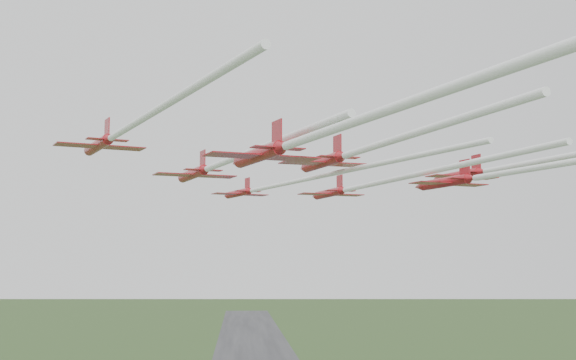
{
  "coord_description": "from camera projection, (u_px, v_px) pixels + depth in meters",
  "views": [
    {
      "loc": [
        -7.72,
        -94.31,
        40.36
      ],
      "look_at": [
        -1.89,
        0.46,
        50.63
      ],
      "focal_mm": 50.0,
      "sensor_mm": 36.0,
      "label": 1
    }
  ],
  "objects": [
    {
      "name": "jet_row2_right",
      "position": [
        371.0,
        184.0,
        93.84
      ],
      "size": [
        18.01,
        51.17,
        2.57
      ],
      "rotation": [
        0.0,
        0.0,
        0.29
      ],
      "color": "#A51921"
    },
    {
      "name": "jet_row3_mid",
      "position": [
        354.0,
        152.0,
        78.75
      ],
      "size": [
        15.81,
        42.83,
        2.94
      ],
      "rotation": [
        0.0,
        0.0,
        0.29
      ],
      "color": "#A51921"
    },
    {
      "name": "jet_row4_left",
      "position": [
        310.0,
        137.0,
        58.9
      ],
      "size": [
        19.9,
        48.1,
        2.93
      ],
      "rotation": [
        0.0,
        0.0,
        0.34
      ],
      "color": "#A51921"
    },
    {
      "name": "jet_row4_right",
      "position": [
        515.0,
        171.0,
        72.52
      ],
      "size": [
        18.99,
        45.16,
        2.46
      ],
      "rotation": [
        0.0,
        0.0,
        0.36
      ],
      "color": "#A51921"
    },
    {
      "name": "jet_row2_left",
      "position": [
        217.0,
        165.0,
        88.41
      ],
      "size": [
        18.94,
        46.92,
        2.96
      ],
      "rotation": [
        0.0,
        0.0,
        0.33
      ],
      "color": "#A51921"
    },
    {
      "name": "jet_lead",
      "position": [
        287.0,
        183.0,
        98.54
      ],
      "size": [
        24.54,
        54.47,
        2.35
      ],
      "rotation": [
        0.0,
        0.0,
        0.39
      ],
      "color": "#A51921"
    },
    {
      "name": "jet_row3_right",
      "position": [
        560.0,
        157.0,
        81.57
      ],
      "size": [
        24.06,
        64.95,
        2.69
      ],
      "rotation": [
        0.0,
        0.0,
        0.32
      ],
      "color": "#A51921"
    },
    {
      "name": "jet_row3_left",
      "position": [
        123.0,
        130.0,
        69.14
      ],
      "size": [
        19.45,
        42.49,
        2.56
      ],
      "rotation": [
        0.0,
        0.0,
        0.39
      ],
      "color": "#A51921"
    }
  ]
}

